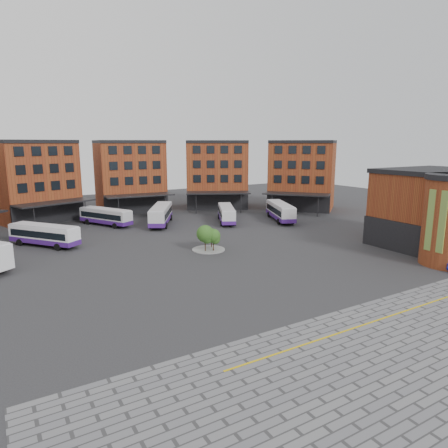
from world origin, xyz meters
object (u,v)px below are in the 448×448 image
tree_island (209,237)px  bus_e (226,214)px  bus_d (161,214)px  bus_c (106,216)px  bus_f (280,211)px  bus_b (44,235)px

tree_island → bus_e: 19.51m
bus_d → bus_e: bus_d is taller
bus_d → bus_e: 11.66m
bus_c → bus_f: size_ratio=0.90×
tree_island → bus_d: tree_island is taller
bus_c → bus_f: bus_f is taller
bus_c → bus_e: size_ratio=1.00×
bus_c → tree_island: bearing=-100.8°
bus_b → bus_c: size_ratio=0.96×
bus_d → bus_f: (20.33, -7.72, -0.05)m
tree_island → bus_d: bearing=87.1°
bus_b → tree_island: bearing=-74.0°
bus_c → bus_d: bus_d is taller
bus_b → bus_f: (39.86, -1.85, 0.11)m
bus_e → bus_d: bearing=-174.8°
bus_e → bus_f: (9.43, -3.57, 0.16)m
bus_d → bus_f: 21.75m
tree_island → bus_f: size_ratio=0.38×
bus_b → bus_e: size_ratio=0.96×
tree_island → bus_b: size_ratio=0.44×
tree_island → bus_e: tree_island is taller
tree_island → bus_b: bearing=143.4°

